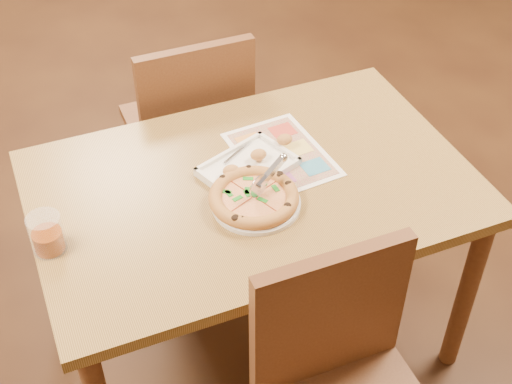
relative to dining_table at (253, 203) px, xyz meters
name	(u,v)px	position (x,y,z in m)	size (l,w,h in m)	color
dining_table	(253,203)	(0.00, 0.00, 0.00)	(1.30, 0.85, 0.72)	olive
chair_near	(343,372)	(0.00, -0.60, -0.07)	(0.42, 0.42, 0.47)	brown
chair_far	(191,115)	(0.00, 0.60, -0.07)	(0.42, 0.42, 0.47)	brown
plate	(256,203)	(-0.03, -0.10, 0.09)	(0.26, 0.26, 0.01)	white
pizza	(254,197)	(-0.03, -0.09, 0.11)	(0.26, 0.26, 0.04)	#C48742
pizza_cutter	(267,176)	(0.01, -0.08, 0.17)	(0.13, 0.07, 0.08)	silver
appetizer_tray	(250,165)	(0.02, 0.06, 0.10)	(0.33, 0.27, 0.05)	white
glass_tumbler	(47,236)	(-0.60, -0.05, 0.13)	(0.09, 0.09, 0.11)	#7F3309
menu	(281,154)	(0.13, 0.09, 0.09)	(0.26, 0.36, 0.01)	white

